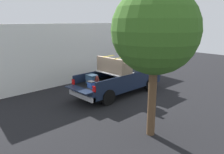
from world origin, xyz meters
name	(u,v)px	position (x,y,z in m)	size (l,w,h in m)	color
ground_plane	(119,93)	(0.00, 0.00, 0.00)	(40.00, 40.00, 0.00)	black
pickup_truck	(124,76)	(0.38, 0.00, 0.98)	(6.05, 2.06, 2.23)	#162138
building_facade	(77,53)	(-0.13, 3.96, 2.01)	(11.97, 0.36, 4.01)	white
tree_background	(155,31)	(-2.62, -4.23, 3.85)	(3.02, 3.02, 5.38)	brown
trash_can	(123,69)	(3.29, 2.87, 0.50)	(0.60, 0.60, 0.98)	#2D2D33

